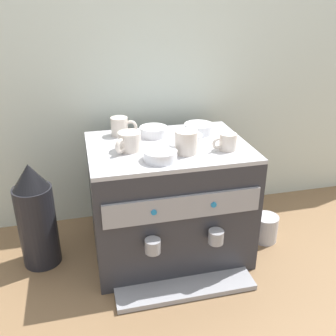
# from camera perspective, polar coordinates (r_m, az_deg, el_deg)

# --- Properties ---
(ground_plane) EXTENTS (4.00, 4.00, 0.00)m
(ground_plane) POSITION_cam_1_polar(r_m,az_deg,el_deg) (1.70, 0.00, -11.63)
(ground_plane) COLOR brown
(tiled_backsplash_wall) EXTENTS (2.80, 0.03, 1.05)m
(tiled_backsplash_wall) POSITION_cam_1_polar(r_m,az_deg,el_deg) (1.77, -2.67, 8.87)
(tiled_backsplash_wall) COLOR silver
(tiled_backsplash_wall) RESTS_ON ground_plane
(espresso_machine) EXTENTS (0.61, 0.56, 0.47)m
(espresso_machine) POSITION_cam_1_polar(r_m,az_deg,el_deg) (1.57, 0.04, -4.78)
(espresso_machine) COLOR #2D2D33
(espresso_machine) RESTS_ON ground_plane
(ceramic_cup_0) EXTENTS (0.10, 0.10, 0.07)m
(ceramic_cup_0) POSITION_cam_1_polar(r_m,az_deg,el_deg) (1.41, -5.82, 3.92)
(ceramic_cup_0) COLOR beige
(ceramic_cup_0) RESTS_ON espresso_machine
(ceramic_cup_1) EXTENTS (0.10, 0.06, 0.06)m
(ceramic_cup_1) POSITION_cam_1_polar(r_m,az_deg,el_deg) (1.43, 8.74, 3.86)
(ceramic_cup_1) COLOR beige
(ceramic_cup_1) RESTS_ON espresso_machine
(ceramic_cup_2) EXTENTS (0.11, 0.07, 0.07)m
(ceramic_cup_2) POSITION_cam_1_polar(r_m,az_deg,el_deg) (1.57, -7.06, 6.14)
(ceramic_cup_2) COLOR beige
(ceramic_cup_2) RESTS_ON espresso_machine
(ceramic_cup_3) EXTENTS (0.08, 0.13, 0.08)m
(ceramic_cup_3) POSITION_cam_1_polar(r_m,az_deg,el_deg) (1.39, 2.67, 3.95)
(ceramic_cup_3) COLOR beige
(ceramic_cup_3) RESTS_ON espresso_machine
(ceramic_bowl_0) EXTENTS (0.12, 0.12, 0.04)m
(ceramic_bowl_0) POSITION_cam_1_polar(r_m,az_deg,el_deg) (1.59, 4.56, 5.84)
(ceramic_bowl_0) COLOR white
(ceramic_bowl_0) RESTS_ON espresso_machine
(ceramic_bowl_1) EXTENTS (0.11, 0.11, 0.04)m
(ceramic_bowl_1) POSITION_cam_1_polar(r_m,az_deg,el_deg) (1.56, -2.16, 5.43)
(ceramic_bowl_1) COLOR white
(ceramic_bowl_1) RESTS_ON espresso_machine
(ceramic_bowl_2) EXTENTS (0.09, 0.09, 0.03)m
(ceramic_bowl_2) POSITION_cam_1_polar(r_m,az_deg,el_deg) (1.49, 3.33, 4.39)
(ceramic_bowl_2) COLOR white
(ceramic_bowl_2) RESTS_ON espresso_machine
(ceramic_bowl_3) EXTENTS (0.12, 0.12, 0.04)m
(ceramic_bowl_3) POSITION_cam_1_polar(r_m,az_deg,el_deg) (1.33, -1.14, 1.86)
(ceramic_bowl_3) COLOR white
(ceramic_bowl_3) RESTS_ON espresso_machine
(coffee_grinder) EXTENTS (0.15, 0.15, 0.43)m
(coffee_grinder) POSITION_cam_1_polar(r_m,az_deg,el_deg) (1.59, -18.96, -6.84)
(coffee_grinder) COLOR black
(coffee_grinder) RESTS_ON ground_plane
(milk_pitcher) EXTENTS (0.11, 0.11, 0.12)m
(milk_pitcher) POSITION_cam_1_polar(r_m,az_deg,el_deg) (1.76, 14.22, -8.64)
(milk_pitcher) COLOR #B7B7BC
(milk_pitcher) RESTS_ON ground_plane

